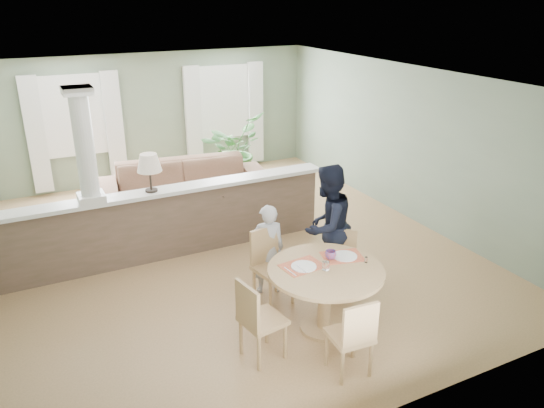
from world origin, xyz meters
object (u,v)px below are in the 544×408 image
dining_table (325,281)px  chair_side (257,318)px  chair_far_boy (270,262)px  chair_far_man (341,260)px  chair_near (353,334)px  child_person (268,249)px  sofa (185,187)px  houseplant (232,150)px  man_person (327,226)px

dining_table → chair_side: chair_side is taller
chair_far_boy → chair_far_man: 0.97m
dining_table → chair_far_man: size_ratio=1.53×
chair_far_man → chair_near: 1.70m
chair_far_man → child_person: size_ratio=0.70×
chair_far_boy → sofa: bearing=80.9°
dining_table → chair_far_man: 0.91m
chair_far_boy → chair_far_man: size_ratio=1.11×
sofa → chair_far_boy: 3.50m
chair_far_boy → chair_side: size_ratio=1.03×
houseplant → man_person: 4.51m
chair_far_man → chair_side: bearing=-116.5°
sofa → man_person: size_ratio=1.80×
sofa → man_person: (0.92, -3.45, 0.41)m
sofa → chair_far_man: sofa is taller
sofa → dining_table: (0.32, -4.40, 0.20)m
chair_near → chair_far_man: bearing=-115.2°
sofa → chair_far_boy: (0.03, -3.50, 0.09)m
child_person → chair_far_boy: bearing=85.6°
dining_table → chair_side: size_ratio=1.41×
chair_far_man → man_person: 0.50m
houseplant → chair_far_man: 4.83m
chair_far_man → man_person: bearing=135.2°
houseplant → dining_table: size_ratio=1.08×
dining_table → man_person: 1.14m
chair_near → chair_side: bearing=-38.0°
houseplant → sofa: bearing=-143.3°
chair_side → dining_table: bearing=-90.5°
sofa → chair_far_boy: bearing=-81.6°
sofa → dining_table: bearing=-77.9°
chair_side → man_person: (1.57, 1.11, 0.33)m
child_person → man_person: 0.87m
sofa → chair_far_man: bearing=-67.7°
houseplant → man_person: size_ratio=0.86×
houseplant → dining_table: 5.53m
dining_table → chair_side: (-0.97, -0.16, -0.12)m
chair_far_boy → chair_near: 1.76m
sofa → chair_side: (-0.65, -4.56, 0.08)m
child_person → dining_table: bearing=115.2°
chair_near → child_person: 1.96m
chair_far_man → chair_side: chair_side is taller
chair_far_boy → chair_far_man: chair_far_boy is taller
dining_table → chair_side: 0.99m
dining_table → chair_near: same height
chair_near → chair_side: 1.05m
chair_far_man → child_person: (-0.87, 0.47, 0.14)m
houseplant → child_person: 4.52m
dining_table → chair_near: 0.89m
sofa → chair_far_boy: size_ratio=3.14×
chair_far_man → chair_near: chair_near is taller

